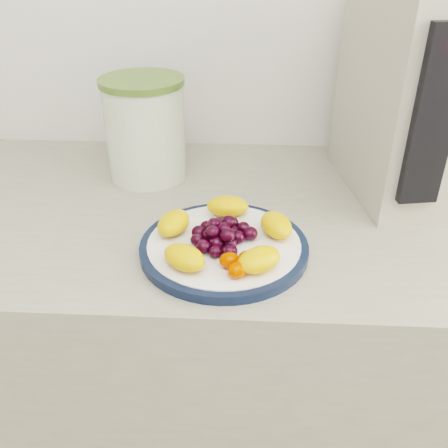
{
  "coord_description": "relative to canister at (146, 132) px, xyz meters",
  "views": [
    {
      "loc": [
        -0.07,
        0.41,
        1.34
      ],
      "look_at": [
        -0.11,
        1.06,
        0.95
      ],
      "focal_mm": 40.0,
      "sensor_mm": 36.0,
      "label": 1
    }
  ],
  "objects": [
    {
      "name": "fruit_plate",
      "position": [
        0.17,
        -0.27,
        -0.06
      ],
      "size": [
        0.23,
        0.21,
        0.04
      ],
      "color": "orange",
      "rests_on": "plate_face"
    },
    {
      "name": "canister",
      "position": [
        0.0,
        0.0,
        0.0
      ],
      "size": [
        0.2,
        0.2,
        0.18
      ],
      "primitive_type": "cylinder",
      "rotation": [
        0.0,
        0.0,
        -0.41
      ],
      "color": "#336316",
      "rests_on": "counter"
    },
    {
      "name": "cabinet_face",
      "position": [
        0.27,
        -0.12,
        -0.57
      ],
      "size": [
        3.48,
        0.58,
        0.84
      ],
      "primitive_type": "cube",
      "color": "#9D6B50",
      "rests_on": "floor"
    },
    {
      "name": "appliance_panel",
      "position": [
        0.47,
        -0.18,
        0.1
      ],
      "size": [
        0.07,
        0.03,
        0.27
      ],
      "primitive_type": "cube",
      "rotation": [
        0.0,
        0.0,
        0.16
      ],
      "color": "black",
      "rests_on": "appliance_body"
    },
    {
      "name": "canister_lid",
      "position": [
        0.0,
        0.0,
        0.1
      ],
      "size": [
        0.21,
        0.21,
        0.01
      ],
      "primitive_type": "cylinder",
      "rotation": [
        0.0,
        0.0,
        -0.41
      ],
      "color": "#506B2E",
      "rests_on": "canister"
    },
    {
      "name": "counter",
      "position": [
        0.27,
        -0.12,
        -0.54
      ],
      "size": [
        3.5,
        0.6,
        0.9
      ],
      "primitive_type": "cube",
      "color": "#9C9785",
      "rests_on": "floor"
    },
    {
      "name": "plate_face",
      "position": [
        0.17,
        -0.27,
        -0.08
      ],
      "size": [
        0.24,
        0.24,
        0.02
      ],
      "primitive_type": "cylinder",
      "color": "white",
      "rests_on": "counter"
    },
    {
      "name": "appliance_body",
      "position": [
        0.5,
        -0.02,
        0.09
      ],
      "size": [
        0.26,
        0.33,
        0.37
      ],
      "primitive_type": "cube",
      "rotation": [
        0.0,
        0.0,
        0.16
      ],
      "color": "#A8A293",
      "rests_on": "counter"
    },
    {
      "name": "plate_rim",
      "position": [
        0.17,
        -0.27,
        -0.08
      ],
      "size": [
        0.26,
        0.26,
        0.01
      ],
      "primitive_type": "cylinder",
      "color": "#0E1B33",
      "rests_on": "counter"
    }
  ]
}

